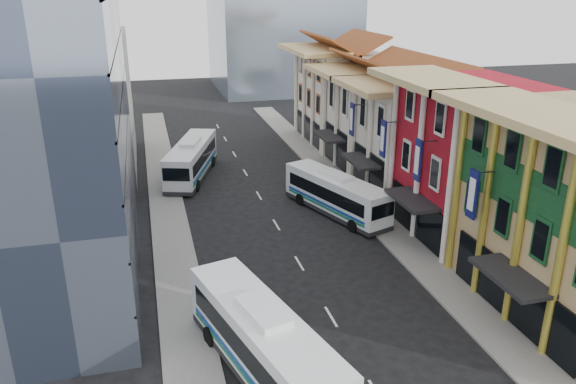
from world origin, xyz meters
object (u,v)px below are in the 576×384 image
object	(u,v)px
bus_left_far	(191,159)
bus_right	(336,194)
office_tower	(15,47)
bus_left_near	(264,342)

from	to	relation	value
bus_left_far	bus_right	world-z (taller)	bus_left_far
office_tower	bus_left_far	size ratio (longest dim) A/B	2.43
office_tower	bus_left_near	world-z (taller)	office_tower
office_tower	bus_left_near	bearing A→B (deg)	-51.76
office_tower	bus_right	size ratio (longest dim) A/B	2.62
bus_left_far	bus_right	bearing A→B (deg)	-31.16
bus_right	office_tower	bearing A→B (deg)	170.19
office_tower	bus_left_far	world-z (taller)	office_tower
bus_left_far	office_tower	bearing A→B (deg)	-105.91
bus_left_near	bus_left_far	distance (m)	32.14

